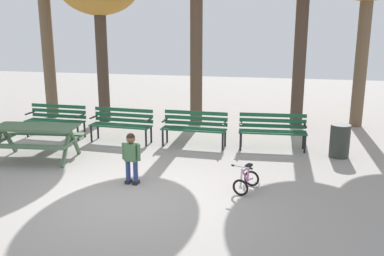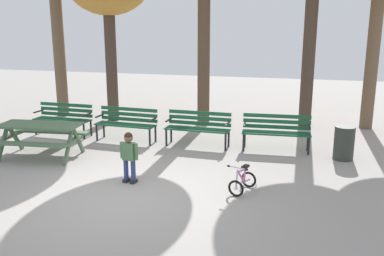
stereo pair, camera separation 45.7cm
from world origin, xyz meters
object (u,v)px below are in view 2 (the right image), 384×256
Objects in this scene: picnic_table at (40,131)px; kids_bicycle at (243,181)px; child_standing at (129,154)px; trash_bin at (344,143)px; park_bench_left at (127,121)px; park_bench_far_right at (276,129)px; park_bench_right at (198,126)px; park_bench_far_left at (64,116)px.

kids_bicycle is at bearing -10.22° from picnic_table.
child_standing is 1.31× the size of trash_bin.
picnic_table is 6.81m from trash_bin.
park_bench_left is at bearing 114.90° from child_standing.
kids_bicycle is at bearing 3.05° from child_standing.
park_bench_left is at bearing -177.64° from park_bench_far_right.
park_bench_far_right is at bearing 167.71° from trash_bin.
kids_bicycle is 3.12m from trash_bin.
picnic_table is at bearing 169.78° from kids_bicycle.
picnic_table is 2.58× the size of trash_bin.
kids_bicycle is (4.74, -0.85, -0.39)m from picnic_table.
trash_bin is (1.51, -0.33, -0.13)m from park_bench_far_right.
park_bench_left is 1.64× the size of child_standing.
child_standing reaches higher than kids_bicycle.
park_bench_right is at bearing 176.58° from trash_bin.
picnic_table reaches higher than kids_bicycle.
child_standing reaches higher than trash_bin.
kids_bicycle is (-0.36, -2.82, -0.31)m from park_bench_far_right.
picnic_table is 1.21× the size of park_bench_right.
park_bench_far_left is (-0.59, 1.91, -0.08)m from picnic_table.
park_bench_right is (3.21, 1.84, -0.08)m from picnic_table.
park_bench_left is 2.16× the size of trash_bin.
park_bench_far_left is 5.69m from park_bench_far_right.
park_bench_right is 2.87m from child_standing.
picnic_table is 1.19× the size of park_bench_far_right.
park_bench_far_left is 1.91m from park_bench_left.
child_standing is 1.58× the size of kids_bicycle.
park_bench_far_right is at bearing 2.36° from park_bench_left.
child_standing is 2.18m from kids_bicycle.
park_bench_far_left is at bearing 107.23° from picnic_table.
park_bench_far_left is 0.99× the size of park_bench_far_right.
park_bench_right is at bearing 119.65° from kids_bicycle.
park_bench_right is at bearing -176.18° from park_bench_far_right.
park_bench_far_right is 1.55m from trash_bin.
park_bench_left is 1.01× the size of park_bench_right.
park_bench_left is 3.06m from child_standing.
park_bench_far_left is 2.14× the size of trash_bin.
park_bench_left is at bearing -179.09° from park_bench_right.
park_bench_left is at bearing 178.13° from trash_bin.
kids_bicycle is (2.14, 0.11, -0.37)m from child_standing.
park_bench_far_left and park_bench_far_right have the same top height.
picnic_table is at bearing -150.19° from park_bench_right.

